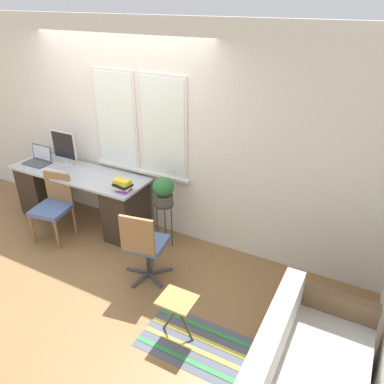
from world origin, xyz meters
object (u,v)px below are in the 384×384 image
Objects in this scene: monitor at (64,147)px; mouse at (69,176)px; keyboard at (53,172)px; folding_stool at (177,304)px; laptop at (39,159)px; plant_stand at (164,209)px; desk_chair_wooden at (54,205)px; book_stack at (123,185)px; office_chair_swivel at (144,244)px; potted_plant at (163,191)px; couch_loveseat at (304,382)px.

mouse is (0.31, -0.29, -0.25)m from monitor.
keyboard is (0.02, -0.27, -0.26)m from monitor.
monitor is 1.06× the size of folding_stool.
laptop reaches higher than plant_stand.
desk_chair_wooden is 1.90× the size of folding_stool.
monitor is at bearing 136.98° from mouse.
office_chair_swivel is (0.60, -0.47, -0.37)m from book_stack.
desk_chair_wooden is (-0.93, -0.29, -0.38)m from book_stack.
plant_stand is at bearing -1.64° from monitor.
monitor is 1.21m from book_stack.
potted_plant is (1.30, 0.25, -0.01)m from mouse.
laptop is 2.04m from plant_stand.
monitor is at bearing 17.14° from laptop.
monitor is at bearing 167.52° from book_stack.
desk_chair_wooden is (0.23, -0.55, -0.56)m from monitor.
folding_stool is (0.72, -0.53, -0.09)m from office_chair_swivel.
desk_chair_wooden is 2.36m from folding_stool.
desk_chair_wooden is 3.56m from couch_loveseat.
folding_stool is (2.89, -1.13, -0.43)m from laptop.
monitor is 1.99m from office_chair_swivel.
desk_chair_wooden is at bearing -33.33° from laptop.
mouse is at bearing 156.12° from folding_stool.
desk_chair_wooden is at bearing -66.96° from monitor.
book_stack is 0.40× the size of plant_stand.
keyboard is at bearing -179.18° from book_stack.
desk_chair_wooden is at bearing -16.40° from office_chair_swivel.
couch_loveseat is at bearing -23.01° from desk_chair_wooden.
plant_stand reaches higher than folding_stool.
desk_chair_wooden is at bearing -160.02° from potted_plant.
book_stack is (1.58, -0.13, 0.02)m from laptop.
laptop is 0.41× the size of desk_chair_wooden.
monitor is 1.69m from plant_stand.
monitor is at bearing -32.06° from office_chair_swivel.
laptop is 0.59× the size of plant_stand.
office_chair_swivel is (1.54, -0.18, 0.01)m from desk_chair_wooden.
couch_loveseat is at bearing -18.39° from mouse.
potted_plant is (2.02, 0.08, -0.04)m from laptop.
book_stack reaches higher than keyboard.
folding_stool is (2.25, -0.71, -0.08)m from desk_chair_wooden.
couch_loveseat is (2.52, -1.15, -0.57)m from book_stack.
mouse is (0.72, -0.17, -0.03)m from laptop.
book_stack reaches higher than mouse.
potted_plant is at bearing 45.00° from plant_stand.
couch_loveseat is 1.21m from folding_stool.
keyboard is 0.85× the size of folding_stool.
keyboard is 0.43× the size of office_chair_swivel.
laptop reaches higher than couch_loveseat.
couch_loveseat is 3.18× the size of folding_stool.
keyboard is 3.87m from couch_loveseat.
monitor is 4.02m from couch_loveseat.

